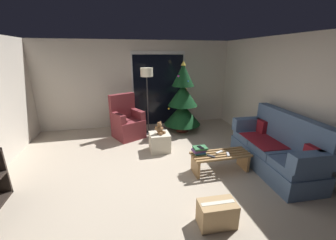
{
  "coord_description": "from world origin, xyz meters",
  "views": [
    {
      "loc": [
        -0.49,
        -3.2,
        2.14
      ],
      "look_at": [
        0.4,
        0.7,
        0.85
      ],
      "focal_mm": 22.2,
      "sensor_mm": 36.0,
      "label": 1
    }
  ],
  "objects_px": {
    "book_stack": "(200,150)",
    "floor_lamp": "(147,79)",
    "remote_graphite": "(211,156)",
    "armchair": "(127,122)",
    "remote_silver": "(228,154)",
    "cell_phone": "(201,147)",
    "ottoman": "(160,142)",
    "christmas_tree": "(183,101)",
    "teddy_bear_honey_by_tree": "(156,132)",
    "coffee_table": "(220,159)",
    "teddy_bear_chestnut": "(160,129)",
    "couch": "(276,149)",
    "remote_white": "(219,152)",
    "cardboard_box_taped_mid_floor": "(217,214)"
  },
  "relations": [
    {
      "from": "floor_lamp",
      "to": "cardboard_box_taped_mid_floor",
      "type": "height_order",
      "value": "floor_lamp"
    },
    {
      "from": "armchair",
      "to": "coffee_table",
      "type": "bearing_deg",
      "value": -52.56
    },
    {
      "from": "remote_silver",
      "to": "cell_phone",
      "type": "height_order",
      "value": "cell_phone"
    },
    {
      "from": "remote_graphite",
      "to": "armchair",
      "type": "bearing_deg",
      "value": -99.29
    },
    {
      "from": "remote_silver",
      "to": "teddy_bear_chestnut",
      "type": "height_order",
      "value": "teddy_bear_chestnut"
    },
    {
      "from": "remote_silver",
      "to": "cardboard_box_taped_mid_floor",
      "type": "distance_m",
      "value": 1.35
    },
    {
      "from": "remote_graphite",
      "to": "armchair",
      "type": "relative_size",
      "value": 0.14
    },
    {
      "from": "coffee_table",
      "to": "couch",
      "type": "bearing_deg",
      "value": -7.41
    },
    {
      "from": "remote_graphite",
      "to": "teddy_bear_honey_by_tree",
      "type": "relative_size",
      "value": 0.55
    },
    {
      "from": "remote_white",
      "to": "armchair",
      "type": "relative_size",
      "value": 0.14
    },
    {
      "from": "book_stack",
      "to": "floor_lamp",
      "type": "xyz_separation_m",
      "value": [
        -0.66,
        2.18,
        1.07
      ]
    },
    {
      "from": "armchair",
      "to": "floor_lamp",
      "type": "height_order",
      "value": "floor_lamp"
    },
    {
      "from": "cell_phone",
      "to": "armchair",
      "type": "xyz_separation_m",
      "value": [
        -1.24,
        2.07,
        -0.1
      ]
    },
    {
      "from": "christmas_tree",
      "to": "armchair",
      "type": "height_order",
      "value": "christmas_tree"
    },
    {
      "from": "floor_lamp",
      "to": "ottoman",
      "type": "bearing_deg",
      "value": -84.74
    },
    {
      "from": "remote_white",
      "to": "cell_phone",
      "type": "height_order",
      "value": "cell_phone"
    },
    {
      "from": "cell_phone",
      "to": "ottoman",
      "type": "height_order",
      "value": "cell_phone"
    },
    {
      "from": "book_stack",
      "to": "christmas_tree",
      "type": "xyz_separation_m",
      "value": [
        0.3,
        2.13,
        0.43
      ]
    },
    {
      "from": "teddy_bear_chestnut",
      "to": "book_stack",
      "type": "bearing_deg",
      "value": -61.86
    },
    {
      "from": "couch",
      "to": "floor_lamp",
      "type": "distance_m",
      "value": 3.39
    },
    {
      "from": "couch",
      "to": "floor_lamp",
      "type": "height_order",
      "value": "floor_lamp"
    },
    {
      "from": "remote_graphite",
      "to": "book_stack",
      "type": "distance_m",
      "value": 0.23
    },
    {
      "from": "christmas_tree",
      "to": "cardboard_box_taped_mid_floor",
      "type": "height_order",
      "value": "christmas_tree"
    },
    {
      "from": "remote_white",
      "to": "book_stack",
      "type": "distance_m",
      "value": 0.39
    },
    {
      "from": "remote_silver",
      "to": "coffee_table",
      "type": "bearing_deg",
      "value": -13.93
    },
    {
      "from": "coffee_table",
      "to": "remote_graphite",
      "type": "relative_size",
      "value": 7.05
    },
    {
      "from": "book_stack",
      "to": "cell_phone",
      "type": "xyz_separation_m",
      "value": [
        0.01,
        -0.02,
        0.07
      ]
    },
    {
      "from": "teddy_bear_chestnut",
      "to": "coffee_table",
      "type": "bearing_deg",
      "value": -49.51
    },
    {
      "from": "remote_graphite",
      "to": "cardboard_box_taped_mid_floor",
      "type": "relative_size",
      "value": 0.32
    },
    {
      "from": "cell_phone",
      "to": "armchair",
      "type": "height_order",
      "value": "armchair"
    },
    {
      "from": "coffee_table",
      "to": "armchair",
      "type": "height_order",
      "value": "armchair"
    },
    {
      "from": "coffee_table",
      "to": "christmas_tree",
      "type": "relative_size",
      "value": 0.56
    },
    {
      "from": "floor_lamp",
      "to": "cardboard_box_taped_mid_floor",
      "type": "bearing_deg",
      "value": -83.01
    },
    {
      "from": "christmas_tree",
      "to": "teddy_bear_honey_by_tree",
      "type": "height_order",
      "value": "christmas_tree"
    },
    {
      "from": "cell_phone",
      "to": "cardboard_box_taped_mid_floor",
      "type": "distance_m",
      "value": 1.32
    },
    {
      "from": "christmas_tree",
      "to": "ottoman",
      "type": "relative_size",
      "value": 4.44
    },
    {
      "from": "couch",
      "to": "ottoman",
      "type": "xyz_separation_m",
      "value": [
        -2.03,
        1.25,
        -0.19
      ]
    },
    {
      "from": "coffee_table",
      "to": "cell_phone",
      "type": "height_order",
      "value": "cell_phone"
    },
    {
      "from": "coffee_table",
      "to": "teddy_bear_chestnut",
      "type": "relative_size",
      "value": 3.86
    },
    {
      "from": "couch",
      "to": "ottoman",
      "type": "relative_size",
      "value": 4.5
    },
    {
      "from": "remote_graphite",
      "to": "book_stack",
      "type": "relative_size",
      "value": 0.57
    },
    {
      "from": "couch",
      "to": "cardboard_box_taped_mid_floor",
      "type": "bearing_deg",
      "value": -148.4
    },
    {
      "from": "couch",
      "to": "remote_white",
      "type": "relative_size",
      "value": 12.68
    },
    {
      "from": "coffee_table",
      "to": "teddy_bear_chestnut",
      "type": "height_order",
      "value": "teddy_bear_chestnut"
    },
    {
      "from": "remote_white",
      "to": "floor_lamp",
      "type": "relative_size",
      "value": 0.09
    },
    {
      "from": "remote_white",
      "to": "teddy_bear_honey_by_tree",
      "type": "bearing_deg",
      "value": -179.72
    },
    {
      "from": "coffee_table",
      "to": "remote_silver",
      "type": "bearing_deg",
      "value": -36.46
    },
    {
      "from": "couch",
      "to": "coffee_table",
      "type": "height_order",
      "value": "couch"
    },
    {
      "from": "teddy_bear_honey_by_tree",
      "to": "remote_white",
      "type": "bearing_deg",
      "value": -66.04
    },
    {
      "from": "couch",
      "to": "remote_silver",
      "type": "relative_size",
      "value": 12.68
    }
  ]
}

